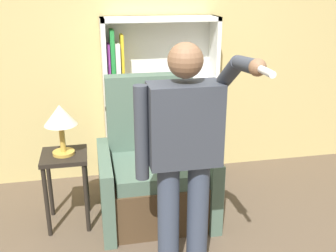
{
  "coord_description": "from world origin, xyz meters",
  "views": [
    {
      "loc": [
        -0.59,
        -1.9,
        1.95
      ],
      "look_at": [
        -0.06,
        0.74,
        0.97
      ],
      "focal_mm": 42.0,
      "sensor_mm": 36.0,
      "label": 1
    }
  ],
  "objects": [
    {
      "name": "bookcase",
      "position": [
        -0.02,
        1.87,
        0.81
      ],
      "size": [
        1.13,
        0.28,
        1.66
      ],
      "color": "white",
      "rests_on": "ground_plane"
    },
    {
      "name": "person_standing",
      "position": [
        -0.02,
        0.38,
        0.94
      ],
      "size": [
        0.61,
        0.78,
        1.63
      ],
      "color": "#384256",
      "rests_on": "ground_plane"
    },
    {
      "name": "side_table",
      "position": [
        -0.84,
        1.14,
        0.5
      ],
      "size": [
        0.37,
        0.37,
        0.65
      ],
      "color": "black",
      "rests_on": "ground_plane"
    },
    {
      "name": "table_lamp",
      "position": [
        -0.84,
        1.14,
        0.95
      ],
      "size": [
        0.26,
        0.26,
        0.42
      ],
      "color": "gold",
      "rests_on": "side_table"
    },
    {
      "name": "armchair",
      "position": [
        -0.09,
        1.17,
        0.38
      ],
      "size": [
        0.96,
        0.82,
        1.21
      ],
      "color": "#4C3823",
      "rests_on": "ground_plane"
    },
    {
      "name": "wall_back",
      "position": [
        0.0,
        2.03,
        1.4
      ],
      "size": [
        8.0,
        0.06,
        2.8
      ],
      "color": "tan",
      "rests_on": "ground_plane"
    }
  ]
}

